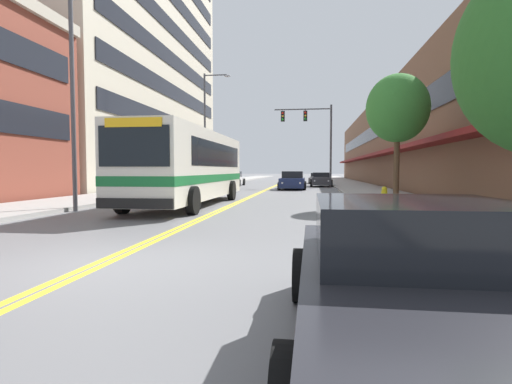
{
  "coord_description": "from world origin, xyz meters",
  "views": [
    {
      "loc": [
        3.44,
        -6.16,
        1.55
      ],
      "look_at": [
        -0.35,
        21.5,
        0.01
      ],
      "focal_mm": 28.0,
      "sensor_mm": 36.0,
      "label": 1
    }
  ],
  "objects": [
    {
      "name": "ground_plane",
      "position": [
        0.0,
        37.0,
        0.0
      ],
      "size": [
        240.0,
        240.0,
        0.0
      ],
      "primitive_type": "plane",
      "color": "slate"
    },
    {
      "name": "sidewalk_left",
      "position": [
        -7.49,
        37.0,
        0.08
      ],
      "size": [
        3.98,
        106.0,
        0.16
      ],
      "color": "#9E9B96",
      "rests_on": "ground_plane"
    },
    {
      "name": "sidewalk_right",
      "position": [
        7.49,
        37.0,
        0.08
      ],
      "size": [
        3.98,
        106.0,
        0.16
      ],
      "color": "#9E9B96",
      "rests_on": "ground_plane"
    },
    {
      "name": "centre_line",
      "position": [
        0.0,
        37.0,
        0.0
      ],
      "size": [
        0.34,
        106.0,
        0.01
      ],
      "color": "yellow",
      "rests_on": "ground_plane"
    },
    {
      "name": "office_tower_left",
      "position": [
        -15.72,
        31.47,
        13.55
      ],
      "size": [
        12.08,
        31.12,
        27.1
      ],
      "color": "beige",
      "rests_on": "ground_plane"
    },
    {
      "name": "storefront_row_right",
      "position": [
        13.71,
        37.0,
        4.32
      ],
      "size": [
        9.1,
        68.0,
        8.64
      ],
      "color": "brown",
      "rests_on": "ground_plane"
    },
    {
      "name": "city_bus",
      "position": [
        -1.88,
        11.02,
        1.8
      ],
      "size": [
        2.87,
        11.19,
        3.19
      ],
      "color": "silver",
      "rests_on": "ground_plane"
    },
    {
      "name": "car_white_parked_left_near",
      "position": [
        -4.26,
        32.39,
        0.65
      ],
      "size": [
        2.2,
        4.49,
        1.4
      ],
      "color": "white",
      "rests_on": "ground_plane"
    },
    {
      "name": "car_black_parked_left_far",
      "position": [
        -4.29,
        25.38,
        0.59
      ],
      "size": [
        2.03,
        4.14,
        1.24
      ],
      "color": "black",
      "rests_on": "ground_plane"
    },
    {
      "name": "car_charcoal_parked_right_foreground",
      "position": [
        4.32,
        -2.76,
        0.6
      ],
      "size": [
        2.15,
        4.32,
        1.3
      ],
      "color": "#232328",
      "rests_on": "ground_plane"
    },
    {
      "name": "car_silver_parked_right_mid",
      "position": [
        4.3,
        40.5,
        0.58
      ],
      "size": [
        2.19,
        4.66,
        1.21
      ],
      "color": "#B7B7BC",
      "rests_on": "ground_plane"
    },
    {
      "name": "car_dark_grey_parked_right_far",
      "position": [
        4.4,
        31.76,
        0.63
      ],
      "size": [
        2.0,
        4.16,
        1.32
      ],
      "color": "#38383D",
      "rests_on": "ground_plane"
    },
    {
      "name": "car_navy_moving_lead",
      "position": [
        2.0,
        25.99,
        0.66
      ],
      "size": [
        2.17,
        4.74,
        1.44
      ],
      "color": "#19234C",
      "rests_on": "ground_plane"
    },
    {
      "name": "traffic_signal_mast",
      "position": [
        3.59,
        29.99,
        5.15
      ],
      "size": [
        5.12,
        0.38,
        7.32
      ],
      "color": "#47474C",
      "rests_on": "ground_plane"
    },
    {
      "name": "street_lamp_left_near",
      "position": [
        -5.05,
        7.68,
        5.22
      ],
      "size": [
        2.08,
        0.28,
        8.94
      ],
      "color": "#47474C",
      "rests_on": "ground_plane"
    },
    {
      "name": "street_lamp_left_far",
      "position": [
        -5.03,
        26.3,
        5.53
      ],
      "size": [
        2.27,
        0.28,
        9.49
      ],
      "color": "#47474C",
      "rests_on": "ground_plane"
    },
    {
      "name": "street_tree_right_mid",
      "position": [
        7.03,
        11.35,
        4.12
      ],
      "size": [
        2.59,
        2.59,
        5.41
      ],
      "color": "brown",
      "rests_on": "sidewalk_right"
    },
    {
      "name": "fire_hydrant",
      "position": [
        5.95,
        7.95,
        0.57
      ],
      "size": [
        0.28,
        0.2,
        0.83
      ],
      "color": "yellow",
      "rests_on": "sidewalk_right"
    }
  ]
}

